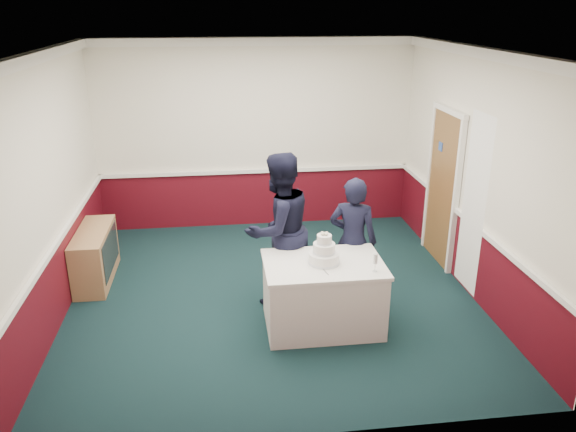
{
  "coord_description": "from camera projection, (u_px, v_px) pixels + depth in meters",
  "views": [
    {
      "loc": [
        -0.6,
        -6.27,
        3.46
      ],
      "look_at": [
        0.18,
        -0.1,
        1.1
      ],
      "focal_mm": 35.0,
      "sensor_mm": 36.0,
      "label": 1
    }
  ],
  "objects": [
    {
      "name": "sideboard",
      "position": [
        95.0,
        256.0,
        7.39
      ],
      "size": [
        0.41,
        1.2,
        0.7
      ],
      "color": "#AA8052",
      "rests_on": "ground"
    },
    {
      "name": "room_shell",
      "position": [
        273.0,
        132.0,
        7.0
      ],
      "size": [
        5.0,
        5.0,
        3.0
      ],
      "color": "silver",
      "rests_on": "ground"
    },
    {
      "name": "person_man",
      "position": [
        279.0,
        230.0,
        6.68
      ],
      "size": [
        1.15,
        1.08,
        1.88
      ],
      "primitive_type": "imported",
      "rotation": [
        0.0,
        0.0,
        3.69
      ],
      "color": "black",
      "rests_on": "ground"
    },
    {
      "name": "cake_knife",
      "position": [
        324.0,
        271.0,
        5.99
      ],
      "size": [
        0.06,
        0.22,
        0.0
      ],
      "primitive_type": "cube",
      "rotation": [
        0.0,
        0.0,
        0.22
      ],
      "color": "silver",
      "rests_on": "cake_table"
    },
    {
      "name": "ground",
      "position": [
        273.0,
        295.0,
        7.12
      ],
      "size": [
        5.0,
        5.0,
        0.0
      ],
      "primitive_type": "plane",
      "color": "black",
      "rests_on": "ground"
    },
    {
      "name": "champagne_flute",
      "position": [
        375.0,
        260.0,
        5.93
      ],
      "size": [
        0.05,
        0.05,
        0.21
      ],
      "color": "silver",
      "rests_on": "cake_table"
    },
    {
      "name": "cake_table",
      "position": [
        323.0,
        294.0,
        6.32
      ],
      "size": [
        1.32,
        0.92,
        0.79
      ],
      "color": "white",
      "rests_on": "ground"
    },
    {
      "name": "wedding_cake",
      "position": [
        324.0,
        254.0,
        6.14
      ],
      "size": [
        0.35,
        0.35,
        0.36
      ],
      "color": "white",
      "rests_on": "cake_table"
    },
    {
      "name": "person_woman",
      "position": [
        353.0,
        241.0,
        6.72
      ],
      "size": [
        0.68,
        0.58,
        1.59
      ],
      "primitive_type": "imported",
      "rotation": [
        0.0,
        0.0,
        2.72
      ],
      "color": "black",
      "rests_on": "ground"
    }
  ]
}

